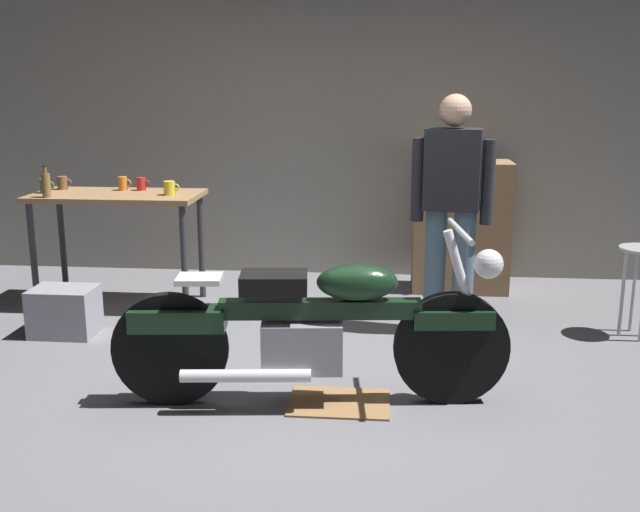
% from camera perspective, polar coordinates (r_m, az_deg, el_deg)
% --- Properties ---
extents(ground_plane, '(12.00, 12.00, 0.00)m').
position_cam_1_polar(ground_plane, '(4.35, -0.99, -10.53)').
color(ground_plane, slate).
extents(back_wall, '(8.00, 0.12, 3.10)m').
position_cam_1_polar(back_wall, '(6.76, 1.55, 11.62)').
color(back_wall, gray).
rests_on(back_wall, ground_plane).
extents(workbench, '(1.30, 0.64, 0.90)m').
position_cam_1_polar(workbench, '(6.02, -15.31, 3.62)').
color(workbench, '#99724C').
rests_on(workbench, ground_plane).
extents(motorcycle, '(2.19, 0.62, 1.00)m').
position_cam_1_polar(motorcycle, '(4.07, -0.46, -5.45)').
color(motorcycle, black).
rests_on(motorcycle, ground_plane).
extents(person_standing, '(0.56, 0.29, 1.67)m').
position_cam_1_polar(person_standing, '(5.24, 10.08, 4.01)').
color(person_standing, slate).
rests_on(person_standing, ground_plane).
extents(wooden_dresser, '(0.80, 0.47, 1.10)m').
position_cam_1_polar(wooden_dresser, '(6.40, 10.76, 2.26)').
color(wooden_dresser, '#99724C').
rests_on(wooden_dresser, ground_plane).
extents(drip_tray, '(0.56, 0.40, 0.01)m').
position_cam_1_polar(drip_tray, '(4.22, 1.50, -11.19)').
color(drip_tray, olive).
rests_on(drip_tray, ground_plane).
extents(storage_bin, '(0.44, 0.32, 0.34)m').
position_cam_1_polar(storage_bin, '(5.54, -19.04, -4.05)').
color(storage_bin, gray).
rests_on(storage_bin, ground_plane).
extents(mug_green_speckled, '(0.11, 0.08, 0.11)m').
position_cam_1_polar(mug_green_speckled, '(6.17, -20.35, 5.07)').
color(mug_green_speckled, '#3D7F4C').
rests_on(mug_green_speckled, workbench).
extents(mug_red_diner, '(0.11, 0.07, 0.10)m').
position_cam_1_polar(mug_red_diner, '(6.10, -13.56, 5.41)').
color(mug_red_diner, red).
rests_on(mug_red_diner, workbench).
extents(mug_yellow_tall, '(0.12, 0.09, 0.11)m').
position_cam_1_polar(mug_yellow_tall, '(5.80, -11.47, 5.14)').
color(mug_yellow_tall, yellow).
rests_on(mug_yellow_tall, workbench).
extents(mug_brown_stoneware, '(0.11, 0.08, 0.10)m').
position_cam_1_polar(mug_brown_stoneware, '(6.34, -19.16, 5.34)').
color(mug_brown_stoneware, brown).
rests_on(mug_brown_stoneware, workbench).
extents(mug_orange_travel, '(0.11, 0.07, 0.11)m').
position_cam_1_polar(mug_orange_travel, '(6.14, -14.89, 5.41)').
color(mug_orange_travel, orange).
rests_on(mug_orange_travel, workbench).
extents(bottle, '(0.06, 0.06, 0.24)m').
position_cam_1_polar(bottle, '(5.94, -20.30, 5.18)').
color(bottle, olive).
rests_on(bottle, workbench).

